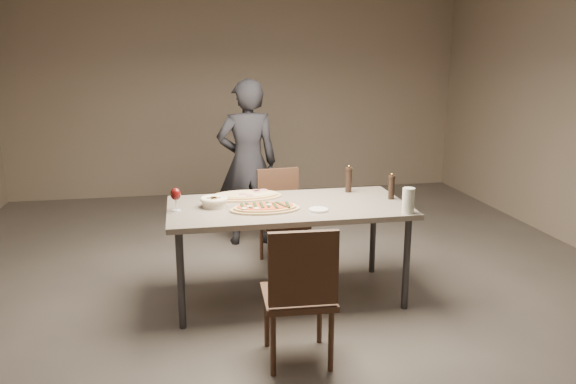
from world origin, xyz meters
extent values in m
plane|color=#59534D|center=(0.00, 0.00, 0.00)|extent=(7.00, 7.00, 0.00)
plane|color=gray|center=(0.00, 3.50, 1.40)|extent=(6.00, 0.00, 6.00)
cube|color=slate|center=(0.00, 0.00, 0.73)|extent=(1.80, 0.90, 0.04)
cylinder|color=#333335|center=(-0.82, -0.37, 0.35)|extent=(0.05, 0.05, 0.71)
cylinder|color=#333335|center=(0.82, -0.37, 0.35)|extent=(0.05, 0.05, 0.71)
cylinder|color=#333335|center=(-0.82, 0.37, 0.35)|extent=(0.05, 0.05, 0.71)
cylinder|color=#333335|center=(0.82, 0.37, 0.35)|extent=(0.05, 0.05, 0.71)
ellipsoid|color=white|center=(-0.35, -0.16, 0.79)|extent=(0.04, 0.04, 0.01)
ellipsoid|color=white|center=(-0.31, -0.11, 0.79)|extent=(0.04, 0.04, 0.01)
ellipsoid|color=white|center=(-0.27, -0.18, 0.79)|extent=(0.04, 0.04, 0.01)
ellipsoid|color=white|center=(-0.16, -0.10, 0.79)|extent=(0.04, 0.04, 0.01)
cube|color=#1F3315|center=(-0.36, -0.11, 0.79)|extent=(0.02, 0.15, 0.01)
cube|color=#1F3315|center=(-0.31, -0.10, 0.79)|extent=(0.04, 0.15, 0.01)
cube|color=#1F3315|center=(-0.26, -0.10, 0.79)|extent=(0.02, 0.15, 0.01)
cube|color=#1F3315|center=(-0.22, -0.10, 0.79)|extent=(0.02, 0.15, 0.01)
cube|color=#1F3315|center=(-0.17, -0.10, 0.79)|extent=(0.03, 0.15, 0.01)
cube|color=#1F3315|center=(-0.12, -0.13, 0.79)|extent=(0.02, 0.15, 0.01)
cube|color=#1F3315|center=(-0.07, -0.11, 0.79)|extent=(0.07, 0.15, 0.01)
cube|color=#1F3315|center=(-0.03, -0.12, 0.79)|extent=(0.03, 0.15, 0.01)
cylinder|color=#BA7472|center=(-0.27, 0.20, 0.79)|extent=(0.07, 0.07, 0.00)
cylinder|color=#BA7472|center=(-0.19, 0.32, 0.79)|extent=(0.07, 0.07, 0.00)
cylinder|color=#BA7472|center=(-0.32, 0.25, 0.79)|extent=(0.07, 0.07, 0.00)
cylinder|color=#BA7472|center=(-0.14, 0.36, 0.79)|extent=(0.07, 0.07, 0.00)
cylinder|color=#BA7472|center=(-0.20, 0.36, 0.79)|extent=(0.07, 0.07, 0.00)
cylinder|color=beige|center=(-0.55, 0.05, 0.78)|extent=(0.18, 0.18, 0.07)
torus|color=beige|center=(-0.55, 0.05, 0.81)|extent=(0.21, 0.21, 0.03)
cube|color=#AD7F46|center=(-0.53, 0.05, 0.80)|extent=(0.06, 0.05, 0.04)
cube|color=#AD7F46|center=(-0.55, 0.08, 0.80)|extent=(0.05, 0.06, 0.04)
cube|color=#AD7F46|center=(-0.58, 0.05, 0.80)|extent=(0.06, 0.05, 0.04)
cube|color=#AD7F46|center=(-0.55, 0.03, 0.80)|extent=(0.05, 0.06, 0.04)
cylinder|color=white|center=(0.19, -0.21, 0.76)|extent=(0.14, 0.14, 0.02)
cylinder|color=#A5A03C|center=(0.19, -0.21, 0.76)|extent=(0.10, 0.10, 0.00)
cylinder|color=black|center=(0.57, 0.30, 0.84)|extent=(0.05, 0.05, 0.18)
cylinder|color=black|center=(0.57, 0.30, 0.94)|extent=(0.06, 0.06, 0.02)
sphere|color=gold|center=(0.57, 0.30, 0.97)|extent=(0.02, 0.02, 0.02)
cylinder|color=black|center=(0.83, 0.02, 0.83)|extent=(0.05, 0.05, 0.17)
cylinder|color=black|center=(0.83, 0.02, 0.93)|extent=(0.05, 0.05, 0.02)
sphere|color=gold|center=(0.83, 0.02, 0.95)|extent=(0.02, 0.02, 0.02)
cylinder|color=silver|center=(0.80, -0.38, 0.84)|extent=(0.09, 0.09, 0.18)
cylinder|color=silver|center=(-0.83, -0.01, 0.75)|extent=(0.07, 0.07, 0.01)
cylinder|color=silver|center=(-0.83, -0.01, 0.80)|extent=(0.01, 0.01, 0.08)
ellipsoid|color=#4E0B0B|center=(-0.83, -0.01, 0.88)|extent=(0.08, 0.08, 0.09)
cylinder|color=white|center=(-0.44, 0.30, 0.76)|extent=(0.18, 0.18, 0.01)
cube|color=#41291B|center=(-0.11, -0.91, 0.42)|extent=(0.44, 0.44, 0.04)
cylinder|color=#41291B|center=(-0.30, -1.08, 0.20)|extent=(0.03, 0.03, 0.40)
cylinder|color=#41291B|center=(0.05, -1.09, 0.20)|extent=(0.03, 0.03, 0.40)
cylinder|color=#41291B|center=(-0.28, -0.73, 0.20)|extent=(0.03, 0.03, 0.40)
cylinder|color=#41291B|center=(0.07, -0.74, 0.20)|extent=(0.03, 0.03, 0.40)
cube|color=#41291B|center=(-0.12, -1.10, 0.68)|extent=(0.41, 0.06, 0.44)
cube|color=#41291B|center=(0.09, 0.69, 0.39)|extent=(0.43, 0.43, 0.04)
cylinder|color=#41291B|center=(0.24, 0.87, 0.19)|extent=(0.03, 0.03, 0.37)
cylinder|color=#41291B|center=(-0.09, 0.84, 0.19)|extent=(0.03, 0.03, 0.37)
cylinder|color=#41291B|center=(0.27, 0.54, 0.19)|extent=(0.03, 0.03, 0.37)
cylinder|color=#41291B|center=(-0.06, 0.52, 0.19)|extent=(0.03, 0.03, 0.37)
cube|color=#41291B|center=(0.07, 0.88, 0.64)|extent=(0.39, 0.07, 0.42)
imported|color=black|center=(-0.14, 1.36, 0.82)|extent=(0.61, 0.41, 1.63)
camera|label=1|loc=(-0.77, -4.02, 1.87)|focal=35.00mm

